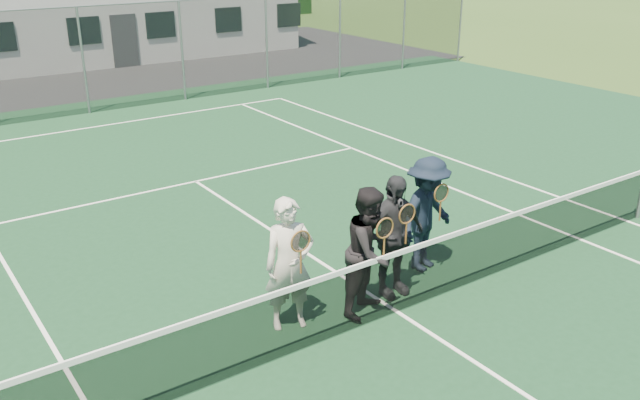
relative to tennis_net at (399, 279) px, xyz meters
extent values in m
plane|color=#2D491A|center=(0.00, 20.00, -0.54)|extent=(220.00, 220.00, 0.00)
cube|color=#14381E|center=(0.00, 0.00, -0.53)|extent=(30.00, 30.00, 0.02)
cube|color=white|center=(0.00, 11.88, -0.51)|extent=(10.97, 0.06, 0.01)
cube|color=white|center=(5.49, 0.00, -0.51)|extent=(0.06, 23.77, 0.01)
cube|color=white|center=(4.12, 0.00, -0.51)|extent=(0.06, 23.77, 0.01)
cube|color=white|center=(0.00, 6.40, -0.51)|extent=(8.23, 0.06, 0.01)
cube|color=white|center=(0.00, 0.00, -0.51)|extent=(0.06, 12.80, 0.01)
cube|color=black|center=(0.00, 0.00, -0.06)|extent=(11.60, 0.02, 0.88)
cube|color=white|center=(0.00, 0.00, 0.39)|extent=(11.60, 0.03, 0.07)
cylinder|color=slate|center=(0.00, 13.50, 0.96)|extent=(0.07, 0.07, 3.00)
cylinder|color=slate|center=(3.00, 13.50, 0.96)|extent=(0.07, 0.07, 3.00)
cylinder|color=slate|center=(6.00, 13.50, 0.96)|extent=(0.07, 0.07, 3.00)
cylinder|color=slate|center=(9.00, 13.50, 0.96)|extent=(0.07, 0.07, 3.00)
cylinder|color=slate|center=(12.00, 13.50, 0.96)|extent=(0.07, 0.07, 3.00)
cylinder|color=slate|center=(15.00, 13.50, 0.96)|extent=(0.07, 0.07, 3.00)
cube|color=black|center=(0.00, 13.50, 0.96)|extent=(30.00, 0.03, 3.00)
cylinder|color=slate|center=(0.00, 13.50, 2.46)|extent=(30.00, 0.04, 0.04)
cube|color=silver|center=(4.00, 24.00, 0.86)|extent=(15.00, 8.00, 2.80)
cube|color=#2D2D33|center=(3.50, 19.98, 0.46)|extent=(1.00, 0.06, 2.00)
cube|color=black|center=(2.00, 19.98, 0.96)|extent=(1.20, 0.06, 1.00)
cube|color=black|center=(5.00, 19.98, 0.96)|extent=(1.20, 0.06, 1.00)
cube|color=black|center=(8.00, 19.98, 0.96)|extent=(1.20, 0.06, 1.00)
cube|color=black|center=(11.00, 19.98, 0.96)|extent=(1.20, 0.06, 1.00)
imported|color=beige|center=(-1.38, 0.57, 0.38)|extent=(0.75, 0.61, 1.80)
torus|color=brown|center=(-1.38, 0.30, 0.81)|extent=(0.29, 0.02, 0.29)
cylinder|color=black|center=(-1.38, 0.30, 0.81)|extent=(0.25, 0.00, 0.25)
cylinder|color=brown|center=(-1.38, 0.30, 0.53)|extent=(0.03, 0.03, 0.32)
imported|color=black|center=(-0.27, 0.28, 0.38)|extent=(1.07, 0.97, 1.80)
torus|color=brown|center=(-0.27, 0.01, 0.81)|extent=(0.29, 0.02, 0.29)
cylinder|color=black|center=(-0.27, 0.01, 0.81)|extent=(0.25, 0.00, 0.25)
cylinder|color=brown|center=(-0.27, 0.01, 0.53)|extent=(0.03, 0.03, 0.32)
imported|color=#25262A|center=(0.28, 0.47, 0.38)|extent=(1.07, 0.49, 1.80)
torus|color=brown|center=(0.28, 0.20, 0.81)|extent=(0.29, 0.02, 0.29)
cylinder|color=black|center=(0.28, 0.20, 0.81)|extent=(0.25, 0.00, 0.25)
cylinder|color=brown|center=(0.28, 0.20, 0.53)|extent=(0.03, 0.03, 0.32)
imported|color=black|center=(1.22, 0.78, 0.38)|extent=(1.29, 0.93, 1.80)
torus|color=brown|center=(1.22, 0.51, 0.81)|extent=(0.29, 0.02, 0.29)
cylinder|color=black|center=(1.22, 0.51, 0.81)|extent=(0.25, 0.00, 0.25)
cylinder|color=brown|center=(1.22, 0.51, 0.53)|extent=(0.03, 0.03, 0.32)
camera|label=1|loc=(-5.50, -6.02, 4.34)|focal=38.00mm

